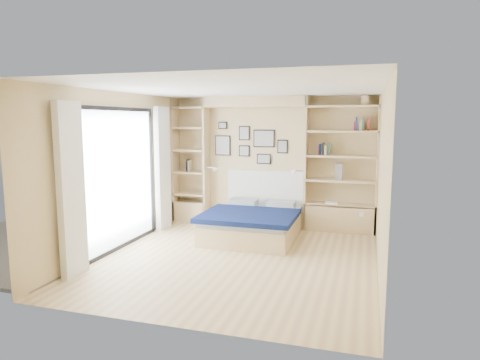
% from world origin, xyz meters
% --- Properties ---
extents(ground, '(4.50, 4.50, 0.00)m').
position_xyz_m(ground, '(0.00, 0.00, 0.00)').
color(ground, '#DFC180').
rests_on(ground, ground).
extents(room_shell, '(4.50, 4.50, 4.50)m').
position_xyz_m(room_shell, '(-0.39, 1.52, 1.08)').
color(room_shell, tan).
rests_on(room_shell, ground).
extents(bed, '(1.59, 1.98, 1.07)m').
position_xyz_m(bed, '(-0.09, 1.24, 0.26)').
color(bed, tan).
rests_on(bed, ground).
extents(photo_gallery, '(1.48, 0.02, 0.82)m').
position_xyz_m(photo_gallery, '(-0.45, 2.22, 1.60)').
color(photo_gallery, black).
rests_on(photo_gallery, ground).
extents(reading_lamps, '(1.92, 0.12, 0.15)m').
position_xyz_m(reading_lamps, '(-0.30, 2.00, 1.10)').
color(reading_lamps, silver).
rests_on(reading_lamps, ground).
extents(shelf_decor, '(3.53, 0.23, 2.03)m').
position_xyz_m(shelf_decor, '(1.04, 2.07, 1.68)').
color(shelf_decor, maroon).
rests_on(shelf_decor, ground).
extents(deck, '(3.20, 4.00, 0.05)m').
position_xyz_m(deck, '(-3.60, 0.00, 0.00)').
color(deck, '#706453').
rests_on(deck, ground).
extents(deck_chair, '(0.69, 0.96, 0.88)m').
position_xyz_m(deck_chair, '(-3.15, 0.93, 0.42)').
color(deck_chair, tan).
rests_on(deck_chair, ground).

